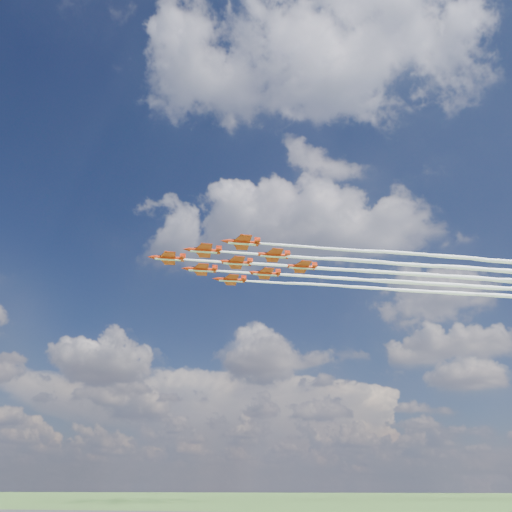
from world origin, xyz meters
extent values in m
plane|color=#2D511E|center=(0.00, 0.00, 0.00)|extent=(600.00, 600.00, 0.00)
cylinder|color=red|center=(-14.46, -6.12, 72.03)|extent=(8.83, 4.57, 1.24)
cone|color=red|center=(-19.69, -8.26, 72.03)|extent=(2.56, 2.01, 1.24)
cone|color=red|center=(-9.55, -4.11, 72.03)|extent=(2.00, 1.69, 1.13)
ellipsoid|color=black|center=(-16.55, -6.98, 72.53)|extent=(2.56, 1.84, 0.81)
cube|color=red|center=(-13.94, -5.91, 71.97)|extent=(7.28, 10.98, 0.16)
cube|color=red|center=(-10.28, -4.41, 72.03)|extent=(3.00, 4.36, 0.14)
cube|color=red|center=(-10.07, -4.33, 73.04)|extent=(1.73, 0.83, 2.03)
cube|color=white|center=(-14.46, -6.12, 71.46)|extent=(8.22, 4.15, 0.14)
cylinder|color=red|center=(-1.20, -8.99, 72.03)|extent=(8.83, 4.57, 1.24)
cone|color=red|center=(-6.43, -11.13, 72.03)|extent=(2.56, 2.01, 1.24)
cone|color=red|center=(3.71, -6.98, 72.03)|extent=(2.00, 1.69, 1.13)
ellipsoid|color=black|center=(-3.29, -9.85, 72.53)|extent=(2.56, 1.84, 0.81)
cube|color=red|center=(-0.68, -8.78, 71.97)|extent=(7.28, 10.98, 0.16)
cube|color=red|center=(2.98, -7.28, 72.03)|extent=(3.00, 4.36, 0.14)
cube|color=red|center=(3.19, -7.20, 73.04)|extent=(1.73, 0.83, 2.03)
cube|color=white|center=(-1.20, -8.99, 71.46)|extent=(8.22, 4.15, 0.14)
cylinder|color=red|center=(-7.02, 5.22, 72.03)|extent=(8.83, 4.57, 1.24)
cone|color=red|center=(-12.24, 3.08, 72.03)|extent=(2.56, 2.01, 1.24)
cone|color=red|center=(-2.10, 7.23, 72.03)|extent=(2.00, 1.69, 1.13)
ellipsoid|color=black|center=(-9.11, 4.36, 72.53)|extent=(2.56, 1.84, 0.81)
cube|color=red|center=(-6.49, 5.43, 71.97)|extent=(7.28, 10.98, 0.16)
cube|color=red|center=(-2.83, 6.93, 72.03)|extent=(3.00, 4.36, 0.14)
cube|color=red|center=(-2.63, 7.01, 73.04)|extent=(1.73, 0.83, 2.03)
cube|color=white|center=(-7.02, 5.22, 71.46)|extent=(8.22, 4.15, 0.14)
cylinder|color=red|center=(12.06, -11.86, 72.03)|extent=(8.83, 4.57, 1.24)
cone|color=red|center=(6.83, -14.00, 72.03)|extent=(2.56, 2.01, 1.24)
cone|color=red|center=(16.97, -9.85, 72.03)|extent=(2.00, 1.69, 1.13)
ellipsoid|color=black|center=(9.97, -12.72, 72.53)|extent=(2.56, 1.84, 0.81)
cube|color=red|center=(12.58, -11.65, 71.97)|extent=(7.28, 10.98, 0.16)
cube|color=red|center=(16.24, -10.15, 72.03)|extent=(3.00, 4.36, 0.14)
cube|color=red|center=(16.45, -10.07, 73.04)|extent=(1.73, 0.83, 2.03)
cube|color=white|center=(12.06, -11.86, 71.46)|extent=(8.22, 4.15, 0.14)
cylinder|color=red|center=(6.24, 2.35, 72.03)|extent=(8.83, 4.57, 1.24)
cone|color=red|center=(1.02, 0.21, 72.03)|extent=(2.56, 2.01, 1.24)
cone|color=red|center=(11.15, 4.36, 72.03)|extent=(2.00, 1.69, 1.13)
ellipsoid|color=black|center=(4.15, 1.49, 72.53)|extent=(2.56, 1.84, 0.81)
cube|color=red|center=(6.76, 2.56, 71.97)|extent=(7.28, 10.98, 0.16)
cube|color=red|center=(10.42, 4.06, 72.03)|extent=(3.00, 4.36, 0.14)
cube|color=red|center=(10.63, 4.14, 73.04)|extent=(1.73, 0.83, 2.03)
cube|color=white|center=(6.24, 2.35, 71.46)|extent=(8.22, 4.15, 0.14)
cylinder|color=red|center=(0.43, 16.56, 72.03)|extent=(8.83, 4.57, 1.24)
cone|color=red|center=(-4.80, 14.42, 72.03)|extent=(2.56, 2.01, 1.24)
cone|color=red|center=(5.34, 18.57, 72.03)|extent=(2.00, 1.69, 1.13)
ellipsoid|color=black|center=(-1.66, 15.70, 72.53)|extent=(2.56, 1.84, 0.81)
cube|color=red|center=(0.95, 16.77, 71.97)|extent=(7.28, 10.98, 0.16)
cube|color=red|center=(4.61, 18.27, 72.03)|extent=(3.00, 4.36, 0.14)
cube|color=red|center=(4.82, 18.36, 73.04)|extent=(1.73, 0.83, 2.03)
cube|color=white|center=(0.43, 16.56, 71.46)|extent=(8.22, 4.15, 0.14)
cylinder|color=red|center=(19.50, -0.52, 72.03)|extent=(8.83, 4.57, 1.24)
cone|color=red|center=(14.27, -2.66, 72.03)|extent=(2.56, 2.01, 1.24)
cone|color=red|center=(24.41, 1.49, 72.03)|extent=(2.00, 1.69, 1.13)
ellipsoid|color=black|center=(17.41, -1.38, 72.53)|extent=(2.56, 1.84, 0.81)
cube|color=red|center=(20.02, -0.31, 71.97)|extent=(7.28, 10.98, 0.16)
cube|color=red|center=(23.68, 1.19, 72.03)|extent=(3.00, 4.36, 0.14)
cube|color=red|center=(23.89, 1.27, 73.04)|extent=(1.73, 0.83, 2.03)
cube|color=white|center=(19.50, -0.52, 71.46)|extent=(8.22, 4.15, 0.14)
cylinder|color=red|center=(13.69, 13.69, 72.03)|extent=(8.83, 4.57, 1.24)
cone|color=red|center=(8.46, 11.55, 72.03)|extent=(2.56, 2.01, 1.24)
cone|color=red|center=(18.60, 15.70, 72.03)|extent=(2.00, 1.69, 1.13)
ellipsoid|color=black|center=(11.60, 12.83, 72.53)|extent=(2.56, 1.84, 0.81)
cube|color=red|center=(14.21, 13.90, 71.97)|extent=(7.28, 10.98, 0.16)
cube|color=red|center=(17.87, 15.40, 72.03)|extent=(3.00, 4.36, 0.14)
cube|color=red|center=(18.08, 15.48, 73.04)|extent=(1.73, 0.83, 2.03)
cube|color=white|center=(13.69, 13.69, 71.46)|extent=(8.22, 4.15, 0.14)
cylinder|color=red|center=(26.94, 10.82, 72.03)|extent=(8.83, 4.57, 1.24)
cone|color=red|center=(21.72, 8.68, 72.03)|extent=(2.56, 2.01, 1.24)
cone|color=red|center=(31.86, 12.83, 72.03)|extent=(2.00, 1.69, 1.13)
ellipsoid|color=black|center=(24.85, 9.96, 72.53)|extent=(2.56, 1.84, 0.81)
cube|color=red|center=(27.47, 11.03, 71.97)|extent=(7.28, 10.98, 0.16)
cube|color=red|center=(31.13, 12.53, 72.03)|extent=(3.00, 4.36, 0.14)
cube|color=red|center=(31.33, 12.61, 73.04)|extent=(1.73, 0.83, 2.03)
cube|color=white|center=(26.94, 10.82, 71.46)|extent=(8.22, 4.15, 0.14)
camera|label=1|loc=(47.29, -143.69, 4.00)|focal=35.00mm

